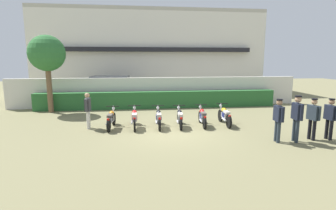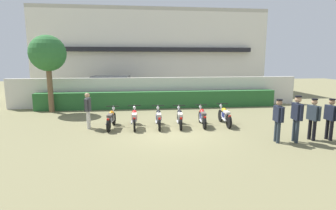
{
  "view_description": "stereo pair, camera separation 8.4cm",
  "coord_description": "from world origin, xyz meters",
  "px_view_note": "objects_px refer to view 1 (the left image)",
  "views": [
    {
      "loc": [
        -1.55,
        -10.81,
        3.07
      ],
      "look_at": [
        0.0,
        1.27,
        0.97
      ],
      "focal_mm": 28.03,
      "sensor_mm": 36.0,
      "label": 1
    },
    {
      "loc": [
        -1.47,
        -10.82,
        3.07
      ],
      "look_at": [
        0.0,
        1.27,
        0.97
      ],
      "focal_mm": 28.03,
      "sensor_mm": 36.0,
      "label": 2
    }
  ],
  "objects_px": {
    "motorcycle_in_row_3": "(180,117)",
    "officer_1": "(297,114)",
    "motorcycle_in_row_0": "(111,119)",
    "parked_car": "(112,89)",
    "motorcycle_in_row_2": "(159,118)",
    "inspector_person": "(88,108)",
    "motorcycle_in_row_5": "(225,116)",
    "officer_0": "(278,117)",
    "officer_2": "(313,116)",
    "tree_near_inspector": "(47,54)",
    "officer_3": "(330,116)",
    "motorcycle_in_row_4": "(202,117)",
    "motorcycle_in_row_1": "(134,118)"
  },
  "relations": [
    {
      "from": "motorcycle_in_row_3",
      "to": "officer_1",
      "type": "relative_size",
      "value": 1.04
    },
    {
      "from": "motorcycle_in_row_0",
      "to": "parked_car",
      "type": "bearing_deg",
      "value": 9.36
    },
    {
      "from": "motorcycle_in_row_2",
      "to": "inspector_person",
      "type": "xyz_separation_m",
      "value": [
        -3.18,
        0.18,
        0.52
      ]
    },
    {
      "from": "motorcycle_in_row_0",
      "to": "motorcycle_in_row_2",
      "type": "height_order",
      "value": "motorcycle_in_row_0"
    },
    {
      "from": "inspector_person",
      "to": "officer_1",
      "type": "bearing_deg",
      "value": -20.54
    },
    {
      "from": "motorcycle_in_row_5",
      "to": "inspector_person",
      "type": "xyz_separation_m",
      "value": [
        -6.35,
        0.13,
        0.5
      ]
    },
    {
      "from": "officer_0",
      "to": "officer_2",
      "type": "bearing_deg",
      "value": -171.34
    },
    {
      "from": "motorcycle_in_row_5",
      "to": "officer_0",
      "type": "bearing_deg",
      "value": -157.37
    },
    {
      "from": "motorcycle_in_row_3",
      "to": "tree_near_inspector",
      "type": "bearing_deg",
      "value": 63.12
    },
    {
      "from": "motorcycle_in_row_0",
      "to": "motorcycle_in_row_5",
      "type": "distance_m",
      "value": 5.32
    },
    {
      "from": "officer_0",
      "to": "officer_3",
      "type": "distance_m",
      "value": 2.16
    },
    {
      "from": "parked_car",
      "to": "officer_3",
      "type": "relative_size",
      "value": 2.89
    },
    {
      "from": "tree_near_inspector",
      "to": "officer_3",
      "type": "bearing_deg",
      "value": -29.52
    },
    {
      "from": "motorcycle_in_row_3",
      "to": "officer_3",
      "type": "height_order",
      "value": "officer_3"
    },
    {
      "from": "inspector_person",
      "to": "motorcycle_in_row_4",
      "type": "bearing_deg",
      "value": -1.76
    },
    {
      "from": "parked_car",
      "to": "officer_1",
      "type": "bearing_deg",
      "value": -49.6
    },
    {
      "from": "motorcycle_in_row_2",
      "to": "motorcycle_in_row_5",
      "type": "relative_size",
      "value": 0.96
    },
    {
      "from": "motorcycle_in_row_0",
      "to": "motorcycle_in_row_4",
      "type": "relative_size",
      "value": 1.04
    },
    {
      "from": "officer_2",
      "to": "officer_3",
      "type": "bearing_deg",
      "value": 165.72
    },
    {
      "from": "tree_near_inspector",
      "to": "motorcycle_in_row_2",
      "type": "height_order",
      "value": "tree_near_inspector"
    },
    {
      "from": "motorcycle_in_row_1",
      "to": "officer_2",
      "type": "bearing_deg",
      "value": -111.81
    },
    {
      "from": "officer_0",
      "to": "motorcycle_in_row_5",
      "type": "bearing_deg",
      "value": -64.38
    },
    {
      "from": "motorcycle_in_row_0",
      "to": "motorcycle_in_row_4",
      "type": "bearing_deg",
      "value": -85.22
    },
    {
      "from": "motorcycle_in_row_2",
      "to": "motorcycle_in_row_3",
      "type": "distance_m",
      "value": 0.98
    },
    {
      "from": "officer_1",
      "to": "officer_3",
      "type": "bearing_deg",
      "value": -169.07
    },
    {
      "from": "tree_near_inspector",
      "to": "officer_0",
      "type": "distance_m",
      "value": 12.7
    },
    {
      "from": "parked_car",
      "to": "motorcycle_in_row_2",
      "type": "xyz_separation_m",
      "value": [
        2.72,
        -8.29,
        -0.5
      ]
    },
    {
      "from": "parked_car",
      "to": "motorcycle_in_row_5",
      "type": "distance_m",
      "value": 10.15
    },
    {
      "from": "parked_car",
      "to": "tree_near_inspector",
      "type": "bearing_deg",
      "value": -123.55
    },
    {
      "from": "motorcycle_in_row_1",
      "to": "officer_3",
      "type": "distance_m",
      "value": 8.03
    },
    {
      "from": "tree_near_inspector",
      "to": "officer_3",
      "type": "xyz_separation_m",
      "value": [
        12.43,
        -7.04,
        -2.45
      ]
    },
    {
      "from": "motorcycle_in_row_2",
      "to": "officer_1",
      "type": "xyz_separation_m",
      "value": [
        4.93,
        -2.86,
        0.62
      ]
    },
    {
      "from": "tree_near_inspector",
      "to": "motorcycle_in_row_3",
      "type": "bearing_deg",
      "value": -31.71
    },
    {
      "from": "motorcycle_in_row_3",
      "to": "officer_0",
      "type": "relative_size",
      "value": 1.12
    },
    {
      "from": "officer_2",
      "to": "officer_1",
      "type": "bearing_deg",
      "value": 1.77
    },
    {
      "from": "tree_near_inspector",
      "to": "motorcycle_in_row_3",
      "type": "height_order",
      "value": "tree_near_inspector"
    },
    {
      "from": "motorcycle_in_row_1",
      "to": "motorcycle_in_row_4",
      "type": "height_order",
      "value": "motorcycle_in_row_1"
    },
    {
      "from": "motorcycle_in_row_1",
      "to": "officer_3",
      "type": "height_order",
      "value": "officer_3"
    },
    {
      "from": "parked_car",
      "to": "motorcycle_in_row_4",
      "type": "bearing_deg",
      "value": -53.98
    },
    {
      "from": "officer_1",
      "to": "inspector_person",
      "type": "bearing_deg",
      "value": -13.95
    },
    {
      "from": "motorcycle_in_row_5",
      "to": "tree_near_inspector",
      "type": "bearing_deg",
      "value": 67.17
    },
    {
      "from": "motorcycle_in_row_0",
      "to": "motorcycle_in_row_1",
      "type": "distance_m",
      "value": 1.05
    },
    {
      "from": "tree_near_inspector",
      "to": "motorcycle_in_row_2",
      "type": "bearing_deg",
      "value": -35.47
    },
    {
      "from": "officer_1",
      "to": "officer_3",
      "type": "height_order",
      "value": "officer_1"
    },
    {
      "from": "motorcycle_in_row_2",
      "to": "motorcycle_in_row_3",
      "type": "height_order",
      "value": "motorcycle_in_row_2"
    },
    {
      "from": "motorcycle_in_row_1",
      "to": "tree_near_inspector",
      "type": "bearing_deg",
      "value": 49.28
    },
    {
      "from": "motorcycle_in_row_0",
      "to": "officer_3",
      "type": "relative_size",
      "value": 1.16
    },
    {
      "from": "inspector_person",
      "to": "officer_1",
      "type": "relative_size",
      "value": 0.92
    },
    {
      "from": "parked_car",
      "to": "motorcycle_in_row_3",
      "type": "height_order",
      "value": "parked_car"
    },
    {
      "from": "motorcycle_in_row_2",
      "to": "officer_0",
      "type": "bearing_deg",
      "value": -121.4
    }
  ]
}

